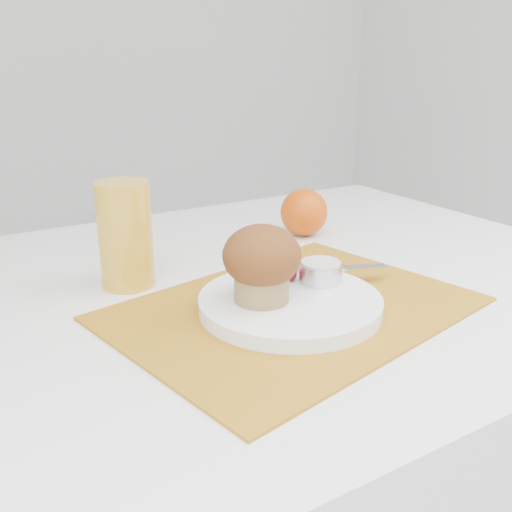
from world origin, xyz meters
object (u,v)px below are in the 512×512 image
table (222,503)px  orange (304,212)px  plate (290,303)px  muffin (262,262)px  juice_glass (125,235)px

table → orange: size_ratio=14.60×
table → orange: (0.24, 0.13, 0.42)m
table → plate: 0.41m
plate → muffin: muffin is taller
table → plate: size_ratio=5.36×
plate → muffin: size_ratio=2.41×
table → orange: bearing=28.3°
table → muffin: 0.46m
juice_glass → table: bearing=-32.0°
plate → juice_glass: size_ratio=1.55×
orange → table: bearing=-151.7°
table → juice_glass: bearing=148.0°
juice_glass → orange: bearing=10.7°
plate → muffin: bearing=165.6°
plate → muffin: 0.07m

